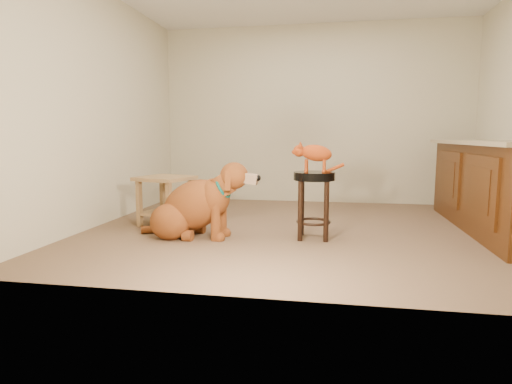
% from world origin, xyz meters
% --- Properties ---
extents(floor, '(4.50, 4.00, 0.01)m').
position_xyz_m(floor, '(0.00, 0.00, 0.00)').
color(floor, brown).
rests_on(floor, ground).
extents(room_shell, '(4.54, 4.04, 2.62)m').
position_xyz_m(room_shell, '(0.00, 0.00, 1.68)').
color(room_shell, '#BFB99A').
rests_on(room_shell, ground).
extents(cabinet_run, '(0.70, 2.56, 0.94)m').
position_xyz_m(cabinet_run, '(1.94, 0.30, 0.44)').
color(cabinet_run, '#49260D').
rests_on(cabinet_run, ground).
extents(padded_stool, '(0.39, 0.39, 0.65)m').
position_xyz_m(padded_stool, '(0.12, -0.38, 0.46)').
color(padded_stool, black).
rests_on(padded_stool, ground).
extents(wood_stool, '(0.40, 0.40, 0.69)m').
position_xyz_m(wood_stool, '(1.84, 1.28, 0.36)').
color(wood_stool, brown).
rests_on(wood_stool, ground).
extents(side_table, '(0.65, 0.65, 0.54)m').
position_xyz_m(side_table, '(-1.52, -0.03, 0.36)').
color(side_table, olive).
rests_on(side_table, ground).
extents(golden_retriever, '(1.25, 0.63, 0.79)m').
position_xyz_m(golden_retriever, '(-1.02, -0.52, 0.30)').
color(golden_retriever, brown).
rests_on(golden_retriever, ground).
extents(tabby_kitten, '(0.51, 0.19, 0.32)m').
position_xyz_m(tabby_kitten, '(0.11, -0.37, 0.82)').
color(tabby_kitten, '#9B360F').
rests_on(tabby_kitten, padded_stool).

